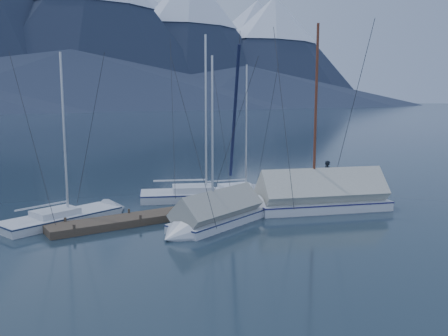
{
  "coord_description": "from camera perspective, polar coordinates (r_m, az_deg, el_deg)",
  "views": [
    {
      "loc": [
        -13.26,
        -18.39,
        5.78
      ],
      "look_at": [
        0.0,
        2.0,
        2.2
      ],
      "focal_mm": 38.0,
      "sensor_mm": 36.0,
      "label": 1
    }
  ],
  "objects": [
    {
      "name": "sailboat_open_right",
      "position": [
        28.88,
        3.46,
        -2.89
      ],
      "size": [
        6.67,
        3.24,
        8.5
      ],
      "color": "silver",
      "rests_on": "ground"
    },
    {
      "name": "person",
      "position": [
        29.44,
        12.35,
        -0.78
      ],
      "size": [
        0.55,
        0.71,
        1.71
      ],
      "primitive_type": "imported",
      "rotation": [
        0.0,
        0.0,
        1.32
      ],
      "color": "black",
      "rests_on": "dock"
    },
    {
      "name": "sailboat_covered_far",
      "position": [
        21.53,
        -1.58,
        -6.08
      ],
      "size": [
        6.23,
        3.61,
        8.38
      ],
      "color": "silver",
      "rests_on": "ground"
    },
    {
      "name": "dock",
      "position": [
        24.98,
        0.0,
        -4.75
      ],
      "size": [
        18.0,
        1.5,
        0.54
      ],
      "color": "#382D23",
      "rests_on": "ground"
    },
    {
      "name": "sailboat_covered_near",
      "position": [
        25.19,
        10.33,
        -3.81
      ],
      "size": [
        8.45,
        5.07,
        10.54
      ],
      "color": "silver",
      "rests_on": "ground"
    },
    {
      "name": "sailboat_open_left",
      "position": [
        24.01,
        -17.3,
        -5.57
      ],
      "size": [
        6.79,
        3.66,
        8.64
      ],
      "color": "silver",
      "rests_on": "ground"
    },
    {
      "name": "mooring_posts",
      "position": [
        24.66,
        -0.98,
        -4.35
      ],
      "size": [
        15.12,
        1.52,
        0.35
      ],
      "color": "#382D23",
      "rests_on": "ground"
    },
    {
      "name": "ground",
      "position": [
        23.4,
        2.68,
        -5.94
      ],
      "size": [
        1000.0,
        1000.0,
        0.0
      ],
      "primitive_type": "plane",
      "color": "black",
      "rests_on": "ground"
    },
    {
      "name": "sailboat_open_mid",
      "position": [
        27.51,
        -1.02,
        -3.38
      ],
      "size": [
        7.91,
        5.17,
        10.2
      ],
      "color": "silver",
      "rests_on": "ground"
    }
  ]
}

